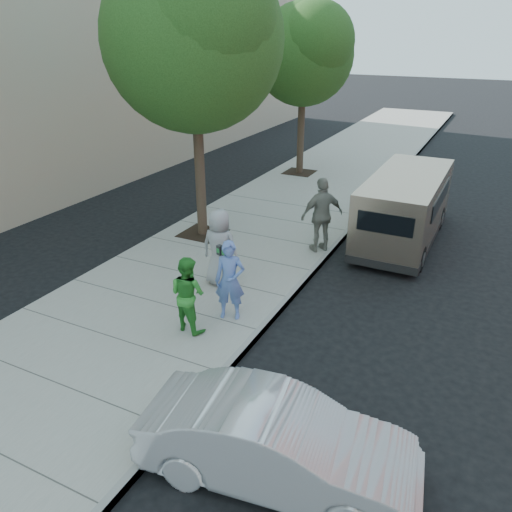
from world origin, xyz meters
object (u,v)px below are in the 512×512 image
at_px(tree_far, 305,50).
at_px(person_green_shirt, 188,294).
at_px(sedan, 278,443).
at_px(person_gray_shirt, 220,248).
at_px(person_striped_polo, 322,215).
at_px(tree_near, 195,33).
at_px(van, 405,207).
at_px(parking_meter, 223,263).
at_px(person_officer, 230,280).

relative_size(tree_far, person_green_shirt, 4.15).
distance_m(tree_far, sedan, 16.06).
height_order(person_gray_shirt, person_striped_polo, person_striped_polo).
relative_size(sedan, person_green_shirt, 2.40).
distance_m(person_green_shirt, person_gray_shirt, 2.01).
xyz_separation_m(tree_near, sedan, (5.45, -6.89, -4.93)).
distance_m(van, person_gray_shirt, 5.84).
distance_m(person_green_shirt, person_striped_polo, 4.96).
bearing_deg(tree_far, parking_meter, -76.85).
bearing_deg(van, person_gray_shirt, -123.22).
relative_size(tree_far, person_officer, 3.84).
bearing_deg(person_green_shirt, person_officer, -114.15).
height_order(van, person_officer, van).
height_order(parking_meter, person_striped_polo, person_striped_polo).
relative_size(tree_near, person_striped_polo, 3.74).
bearing_deg(person_green_shirt, person_gray_shirt, -67.95).
height_order(tree_near, person_gray_shirt, tree_near).
bearing_deg(parking_meter, person_striped_polo, 94.84).
bearing_deg(parking_meter, tree_far, 122.00).
bearing_deg(sedan, parking_meter, 30.97).
bearing_deg(tree_near, person_green_shirt, -61.41).
relative_size(tree_near, person_gray_shirt, 4.10).
xyz_separation_m(tree_far, person_gray_shirt, (2.01, -10.09, -3.82)).
distance_m(tree_near, person_green_shirt, 6.86).
bearing_deg(tree_near, person_striped_polo, 6.47).
relative_size(tree_near, person_green_shirt, 4.81).
height_order(person_officer, person_striped_polo, person_striped_polo).
distance_m(tree_far, person_officer, 12.30).
distance_m(sedan, person_officer, 4.08).
xyz_separation_m(van, person_green_shirt, (-2.81, -6.83, -0.12)).
distance_m(person_officer, person_green_shirt, 0.92).
bearing_deg(person_officer, van, 49.44).
xyz_separation_m(person_officer, person_gray_shirt, (-0.93, 1.20, 0.07)).
bearing_deg(parking_meter, person_officer, -27.24).
height_order(person_officer, person_green_shirt, person_officer).
bearing_deg(van, parking_meter, -115.23).
xyz_separation_m(tree_far, person_green_shirt, (2.43, -12.06, -3.95)).
bearing_deg(sedan, person_officer, 30.24).
bearing_deg(person_striped_polo, van, -177.89).
distance_m(tree_far, person_striped_polo, 8.82).
bearing_deg(tree_near, tree_far, 90.00).
bearing_deg(person_green_shirt, parking_meter, -85.26).
height_order(tree_far, person_officer, tree_far).
height_order(tree_far, sedan, tree_far).
distance_m(person_officer, person_striped_polo, 4.12).
xyz_separation_m(van, person_striped_polo, (-1.78, -1.98, 0.11)).
bearing_deg(person_officer, person_gray_shirt, 107.88).
bearing_deg(person_gray_shirt, person_officer, 124.33).
bearing_deg(sedan, person_green_shirt, 43.29).
distance_m(person_officer, person_gray_shirt, 1.52).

